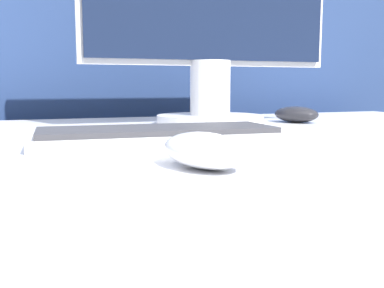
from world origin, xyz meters
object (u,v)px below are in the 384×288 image
(computer_mouse_far, at_px, (296,114))
(keyboard, at_px, (158,135))
(computer_mouse_near, at_px, (204,150))
(monitor, at_px, (210,13))

(computer_mouse_far, bearing_deg, keyboard, -172.19)
(computer_mouse_near, distance_m, keyboard, 0.21)
(keyboard, height_order, computer_mouse_far, computer_mouse_far)
(computer_mouse_near, distance_m, monitor, 0.58)
(keyboard, bearing_deg, computer_mouse_far, 34.40)
(computer_mouse_near, distance_m, computer_mouse_far, 0.62)
(computer_mouse_near, bearing_deg, keyboard, 75.92)
(keyboard, relative_size, monitor, 0.66)
(monitor, xyz_separation_m, computer_mouse_far, (0.20, -0.03, -0.22))
(computer_mouse_near, relative_size, monitor, 0.23)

